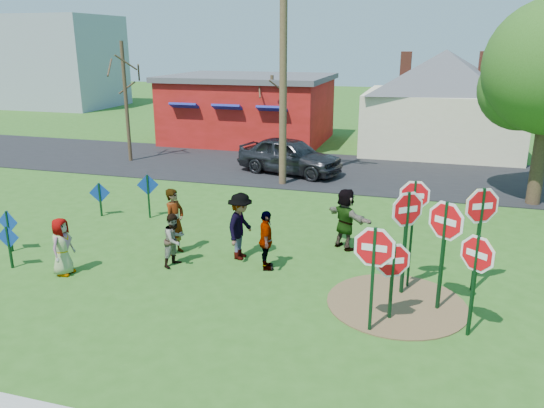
% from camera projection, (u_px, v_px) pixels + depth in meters
% --- Properties ---
extents(ground, '(120.00, 120.00, 0.00)m').
position_uv_depth(ground, '(229.00, 265.00, 14.36)').
color(ground, '#2B5819').
rests_on(ground, ground).
extents(road, '(120.00, 7.50, 0.04)m').
position_uv_depth(road, '(316.00, 170.00, 24.90)').
color(road, black).
rests_on(road, ground).
extents(dirt_patch, '(3.20, 3.20, 0.03)m').
position_uv_depth(dirt_patch, '(396.00, 303.00, 12.23)').
color(dirt_patch, brown).
rests_on(dirt_patch, ground).
extents(red_building, '(9.40, 7.69, 3.90)m').
position_uv_depth(red_building, '(249.00, 108.00, 31.76)').
color(red_building, maroon).
rests_on(red_building, ground).
extents(cream_house, '(9.40, 9.40, 6.50)m').
position_uv_depth(cream_house, '(443.00, 97.00, 28.52)').
color(cream_house, beige).
rests_on(cream_house, ground).
extents(distant_building, '(10.00, 8.00, 8.00)m').
position_uv_depth(distant_building, '(58.00, 62.00, 48.24)').
color(distant_building, '#8C939E').
rests_on(distant_building, ground).
extents(stop_sign_a, '(1.14, 0.09, 2.44)m').
position_uv_depth(stop_sign_a, '(374.00, 257.00, 10.63)').
color(stop_sign_a, black).
rests_on(stop_sign_a, ground).
extents(stop_sign_b, '(0.97, 0.18, 2.84)m').
position_uv_depth(stop_sign_b, '(414.00, 207.00, 12.48)').
color(stop_sign_b, black).
rests_on(stop_sign_b, ground).
extents(stop_sign_c, '(0.99, 0.67, 2.70)m').
position_uv_depth(stop_sign_c, '(445.00, 232.00, 11.45)').
color(stop_sign_c, black).
rests_on(stop_sign_c, ground).
extents(stop_sign_d, '(1.04, 0.58, 2.74)m').
position_uv_depth(stop_sign_d, '(481.00, 214.00, 12.33)').
color(stop_sign_d, black).
rests_on(stop_sign_d, ground).
extents(stop_sign_e, '(0.94, 0.49, 1.90)m').
position_uv_depth(stop_sign_e, '(393.00, 266.00, 11.22)').
color(stop_sign_e, black).
rests_on(stop_sign_e, ground).
extents(stop_sign_f, '(0.84, 0.64, 2.32)m').
position_uv_depth(stop_sign_f, '(476.00, 262.00, 10.47)').
color(stop_sign_f, black).
rests_on(stop_sign_f, ground).
extents(stop_sign_g, '(0.91, 0.72, 2.69)m').
position_uv_depth(stop_sign_g, '(407.00, 220.00, 12.20)').
color(stop_sign_g, black).
rests_on(stop_sign_g, ground).
extents(blue_diamond_a, '(0.63, 0.10, 1.19)m').
position_uv_depth(blue_diamond_a, '(9.00, 242.00, 13.97)').
color(blue_diamond_a, black).
rests_on(blue_diamond_a, ground).
extents(blue_diamond_b, '(0.68, 0.06, 1.24)m').
position_uv_depth(blue_diamond_b, '(9.00, 227.00, 15.08)').
color(blue_diamond_b, black).
rests_on(blue_diamond_b, ground).
extents(blue_diamond_c, '(0.69, 0.23, 1.19)m').
position_uv_depth(blue_diamond_c, '(100.00, 196.00, 18.19)').
color(blue_diamond_c, black).
rests_on(blue_diamond_c, ground).
extents(blue_diamond_d, '(0.69, 0.27, 1.54)m').
position_uv_depth(blue_diamond_d, '(148.00, 191.00, 17.93)').
color(blue_diamond_d, black).
rests_on(blue_diamond_d, ground).
extents(person_a, '(0.51, 0.76, 1.53)m').
position_uv_depth(person_a, '(62.00, 246.00, 13.60)').
color(person_a, '#474B9D').
rests_on(person_a, ground).
extents(person_b, '(0.58, 0.77, 1.91)m').
position_uv_depth(person_b, '(175.00, 222.00, 14.89)').
color(person_b, '#1F705D').
rests_on(person_b, ground).
extents(person_c, '(0.72, 0.83, 1.46)m').
position_uv_depth(person_c, '(174.00, 240.00, 14.15)').
color(person_c, '#934F3C').
rests_on(person_c, ground).
extents(person_d, '(0.77, 1.26, 1.88)m').
position_uv_depth(person_d, '(240.00, 226.00, 14.55)').
color(person_d, '#313136').
rests_on(person_d, ground).
extents(person_e, '(0.69, 1.02, 1.62)m').
position_uv_depth(person_e, '(266.00, 240.00, 13.89)').
color(person_e, '#492F55').
rests_on(person_e, ground).
extents(person_f, '(1.65, 1.46, 1.81)m').
position_uv_depth(person_f, '(346.00, 219.00, 15.28)').
color(person_f, '#1F4B34').
rests_on(person_f, ground).
extents(suv, '(5.14, 3.10, 1.64)m').
position_uv_depth(suv, '(290.00, 155.00, 23.96)').
color(suv, '#323237').
rests_on(suv, road).
extents(utility_pole, '(2.38, 0.54, 9.81)m').
position_uv_depth(utility_pole, '(283.00, 58.00, 20.94)').
color(utility_pole, '#4C3823').
rests_on(utility_pole, ground).
extents(bare_tree_west, '(1.80, 1.80, 5.83)m').
position_uv_depth(bare_tree_west, '(125.00, 85.00, 25.67)').
color(bare_tree_west, '#382819').
rests_on(bare_tree_west, ground).
extents(bare_tree_east, '(1.80, 1.80, 4.13)m').
position_uv_depth(bare_tree_east, '(272.00, 104.00, 27.80)').
color(bare_tree_east, '#382819').
rests_on(bare_tree_east, ground).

